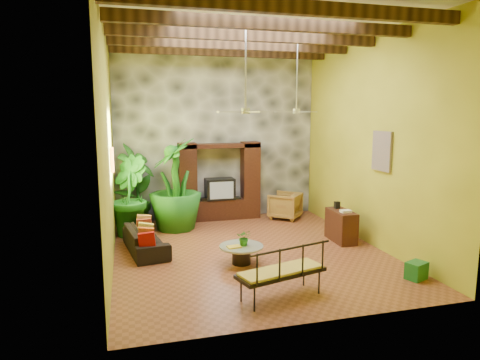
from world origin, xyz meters
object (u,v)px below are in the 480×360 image
object	(u,v)px
wicker_armchair	(285,206)
tall_plant_a	(137,186)
entertainment_center	(220,187)
ceiling_fan_front	(246,101)
ceiling_fan_back	(297,103)
tall_plant_c	(175,184)
green_bin	(416,271)
tall_plant_b	(128,196)
side_console	(341,226)
coffee_table	(241,252)
iron_bench	(283,270)
sofa	(145,240)

from	to	relation	value
wicker_armchair	tall_plant_a	bearing A→B (deg)	-51.67
entertainment_center	ceiling_fan_front	xyz separation A→B (m)	(-0.20, -3.54, 2.44)
ceiling_fan_back	tall_plant_a	bearing A→B (deg)	157.07
ceiling_fan_front	tall_plant_c	bearing A→B (deg)	113.80
ceiling_fan_front	tall_plant_c	xyz separation A→B (m)	(-1.20, 2.73, -2.15)
green_bin	entertainment_center	bearing A→B (deg)	115.51
tall_plant_b	side_console	distance (m)	5.47
tall_plant_b	green_bin	bearing A→B (deg)	-40.49
entertainment_center	side_console	world-z (taller)	entertainment_center
entertainment_center	tall_plant_a	distance (m)	2.42
coffee_table	green_bin	size ratio (longest dim) A/B	2.41
entertainment_center	coffee_table	bearing A→B (deg)	-95.60
tall_plant_c	iron_bench	world-z (taller)	tall_plant_c
sofa	ceiling_fan_front	bearing A→B (deg)	-124.27
iron_bench	side_console	xyz separation A→B (m)	(2.59, 2.78, -0.15)
iron_bench	wicker_armchair	bearing A→B (deg)	53.24
wicker_armchair	tall_plant_a	world-z (taller)	tall_plant_a
entertainment_center	side_console	distance (m)	3.88
ceiling_fan_back	side_console	size ratio (longest dim) A/B	1.92
sofa	wicker_armchair	world-z (taller)	wicker_armchair
tall_plant_b	green_bin	distance (m)	7.02
ceiling_fan_front	tall_plant_a	xyz separation A→B (m)	(-2.20, 3.29, -2.24)
tall_plant_b	wicker_armchair	bearing A→B (deg)	7.20
ceiling_fan_front	tall_plant_a	bearing A→B (deg)	123.78
ceiling_fan_back	iron_bench	xyz separation A→B (m)	(-1.76, -3.80, -2.87)
ceiling_fan_back	entertainment_center	bearing A→B (deg)	129.57
tall_plant_a	tall_plant_c	xyz separation A→B (m)	(1.00, -0.56, 0.08)
tall_plant_a	side_console	xyz separation A→B (m)	(4.83, -2.72, -0.78)
entertainment_center	wicker_armchair	world-z (taller)	entertainment_center
wicker_armchair	green_bin	distance (m)	5.16
wicker_armchair	coffee_table	size ratio (longest dim) A/B	0.93
iron_bench	coffee_table	bearing A→B (deg)	81.36
ceiling_fan_back	tall_plant_b	bearing A→B (deg)	167.96
ceiling_fan_back	sofa	xyz separation A→B (m)	(-3.90, -0.60, -3.12)
ceiling_fan_back	side_console	distance (m)	3.29
tall_plant_c	coffee_table	world-z (taller)	tall_plant_c
tall_plant_b	iron_bench	bearing A→B (deg)	-62.13
entertainment_center	side_console	xyz separation A→B (m)	(2.43, -2.96, -0.58)
wicker_armchair	green_bin	bearing A→B (deg)	49.41
entertainment_center	green_bin	world-z (taller)	entertainment_center
coffee_table	side_console	distance (m)	2.96
tall_plant_a	tall_plant_b	distance (m)	0.83
tall_plant_b	tall_plant_a	bearing A→B (deg)	72.57
ceiling_fan_back	wicker_armchair	size ratio (longest dim) A/B	2.15
coffee_table	iron_bench	size ratio (longest dim) A/B	0.56
ceiling_fan_back	sofa	world-z (taller)	ceiling_fan_back
ceiling_fan_front	ceiling_fan_back	bearing A→B (deg)	41.63
ceiling_fan_back	green_bin	distance (m)	4.96
ceiling_fan_back	iron_bench	distance (m)	5.08
ceiling_fan_front	tall_plant_a	size ratio (longest dim) A/B	0.80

